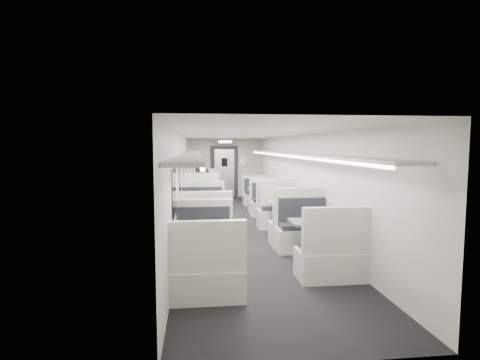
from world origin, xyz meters
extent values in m
cube|color=black|center=(0.00, 0.00, -0.06)|extent=(3.00, 12.00, 0.12)
cube|color=white|center=(0.00, 0.00, 2.46)|extent=(3.00, 12.00, 0.12)
cube|color=silver|center=(0.00, 6.06, 1.20)|extent=(3.00, 0.12, 2.40)
cube|color=silver|center=(0.00, -6.06, 1.20)|extent=(3.00, 0.12, 2.40)
cube|color=silver|center=(-1.56, 0.00, 1.20)|extent=(0.12, 12.00, 2.40)
cube|color=silver|center=(1.56, 0.00, 1.20)|extent=(0.12, 12.00, 2.40)
cube|color=#B1B2A7|center=(-1.00, 2.83, 0.25)|extent=(1.16, 0.65, 0.49)
cube|color=black|center=(-1.00, 2.86, 0.55)|extent=(1.03, 0.51, 0.11)
cube|color=#B1B2A7|center=(-1.00, 2.60, 0.88)|extent=(1.16, 0.13, 0.77)
cube|color=#B1B2A7|center=(-1.00, 4.54, 0.25)|extent=(1.16, 0.65, 0.49)
cube|color=black|center=(-1.00, 4.51, 0.55)|extent=(1.03, 0.51, 0.11)
cube|color=#B1B2A7|center=(-1.00, 4.78, 0.88)|extent=(1.16, 0.13, 0.77)
cylinder|color=silver|center=(-1.00, 3.69, 0.38)|extent=(0.11, 0.11, 0.76)
cylinder|color=silver|center=(-1.00, 3.69, 0.02)|extent=(0.39, 0.39, 0.03)
cube|color=slate|center=(-1.00, 3.69, 0.80)|extent=(0.96, 0.66, 0.04)
cube|color=#B1B2A7|center=(-1.00, 0.24, 0.21)|extent=(0.99, 0.55, 0.42)
cube|color=black|center=(-1.00, 0.27, 0.47)|extent=(0.88, 0.44, 0.09)
cube|color=#B1B2A7|center=(-1.00, 0.04, 0.75)|extent=(0.99, 0.11, 0.66)
cube|color=#B1B2A7|center=(-1.00, 1.70, 0.21)|extent=(0.99, 0.55, 0.42)
cube|color=black|center=(-1.00, 1.68, 0.47)|extent=(0.88, 0.44, 0.09)
cube|color=#B1B2A7|center=(-1.00, 1.90, 0.75)|extent=(0.99, 0.11, 0.66)
cylinder|color=silver|center=(-1.00, 0.97, 0.32)|extent=(0.09, 0.09, 0.65)
cylinder|color=silver|center=(-1.00, 0.97, 0.01)|extent=(0.34, 0.34, 0.03)
cube|color=slate|center=(-1.00, 0.97, 0.68)|extent=(0.82, 0.56, 0.04)
cube|color=#B1B2A7|center=(-1.00, -1.83, 0.24)|extent=(1.13, 0.63, 0.48)
cube|color=black|center=(-1.00, -1.80, 0.53)|extent=(1.00, 0.50, 0.11)
cube|color=#B1B2A7|center=(-1.00, -2.06, 0.85)|extent=(1.13, 0.13, 0.75)
cube|color=#B1B2A7|center=(-1.00, -0.16, 0.24)|extent=(1.13, 0.63, 0.48)
cube|color=black|center=(-1.00, -0.20, 0.53)|extent=(1.00, 0.50, 0.11)
cube|color=#B1B2A7|center=(-1.00, 0.07, 0.85)|extent=(1.13, 0.13, 0.75)
cylinder|color=silver|center=(-1.00, -1.00, 0.37)|extent=(0.11, 0.11, 0.74)
cylinder|color=silver|center=(-1.00, -1.00, 0.02)|extent=(0.38, 0.38, 0.03)
cube|color=slate|center=(-1.00, -1.00, 0.78)|extent=(0.94, 0.64, 0.04)
cube|color=#B1B2A7|center=(-1.00, -4.29, 0.22)|extent=(1.05, 0.58, 0.45)
cube|color=black|center=(-1.00, -4.26, 0.50)|extent=(0.93, 0.47, 0.10)
cube|color=#B1B2A7|center=(-1.00, -4.50, 0.79)|extent=(1.05, 0.12, 0.69)
cube|color=#B1B2A7|center=(-1.00, -2.74, 0.22)|extent=(1.05, 0.58, 0.45)
cube|color=black|center=(-1.00, -2.77, 0.50)|extent=(0.93, 0.47, 0.10)
cube|color=#B1B2A7|center=(-1.00, -2.53, 0.79)|extent=(1.05, 0.12, 0.69)
cylinder|color=silver|center=(-1.00, -3.51, 0.34)|extent=(0.10, 0.10, 0.68)
cylinder|color=silver|center=(-1.00, -3.51, 0.01)|extent=(0.36, 0.36, 0.03)
cube|color=slate|center=(-1.00, -3.51, 0.72)|extent=(0.87, 0.59, 0.04)
cube|color=#B1B2A7|center=(1.00, 2.39, 0.21)|extent=(0.97, 0.54, 0.41)
cube|color=black|center=(1.00, 2.42, 0.46)|extent=(0.86, 0.43, 0.09)
cube|color=#B1B2A7|center=(1.00, 2.19, 0.73)|extent=(0.97, 0.11, 0.64)
cube|color=#B1B2A7|center=(1.00, 3.82, 0.21)|extent=(0.97, 0.54, 0.41)
cube|color=black|center=(1.00, 3.79, 0.46)|extent=(0.86, 0.43, 0.09)
cube|color=#B1B2A7|center=(1.00, 4.02, 0.73)|extent=(0.97, 0.11, 0.64)
cylinder|color=silver|center=(1.00, 3.11, 0.32)|extent=(0.09, 0.09, 0.63)
cylinder|color=silver|center=(1.00, 3.11, 0.01)|extent=(0.33, 0.33, 0.03)
cube|color=slate|center=(1.00, 3.11, 0.67)|extent=(0.81, 0.55, 0.04)
cube|color=#B1B2A7|center=(1.00, 0.20, 0.22)|extent=(1.04, 0.58, 0.44)
cube|color=black|center=(1.00, 0.23, 0.49)|extent=(0.92, 0.46, 0.10)
cube|color=#B1B2A7|center=(1.00, -0.01, 0.78)|extent=(1.04, 0.12, 0.68)
cube|color=#B1B2A7|center=(1.00, 1.73, 0.22)|extent=(1.04, 0.58, 0.44)
cube|color=black|center=(1.00, 1.70, 0.49)|extent=(0.92, 0.46, 0.10)
cube|color=#B1B2A7|center=(1.00, 1.94, 0.78)|extent=(1.04, 0.12, 0.68)
cylinder|color=silver|center=(1.00, 0.97, 0.34)|extent=(0.10, 0.10, 0.67)
cylinder|color=silver|center=(1.00, 0.97, 0.01)|extent=(0.35, 0.35, 0.03)
cube|color=slate|center=(1.00, 0.97, 0.71)|extent=(0.86, 0.59, 0.04)
cube|color=#B1B2A7|center=(1.00, -1.68, 0.24)|extent=(1.15, 0.64, 0.49)
cube|color=black|center=(1.00, -1.64, 0.54)|extent=(1.02, 0.51, 0.11)
cube|color=#B1B2A7|center=(1.00, -1.91, 0.87)|extent=(1.15, 0.13, 0.76)
cube|color=#B1B2A7|center=(1.00, 0.02, 0.24)|extent=(1.15, 0.64, 0.49)
cube|color=black|center=(1.00, -0.01, 0.54)|extent=(1.02, 0.51, 0.11)
cube|color=#B1B2A7|center=(1.00, 0.25, 0.87)|extent=(1.15, 0.13, 0.76)
cylinder|color=silver|center=(1.00, -0.83, 0.37)|extent=(0.11, 0.11, 0.75)
cylinder|color=silver|center=(1.00, -0.83, 0.02)|extent=(0.39, 0.39, 0.03)
cube|color=slate|center=(1.00, -0.83, 0.79)|extent=(0.96, 0.65, 0.04)
cube|color=#B1B2A7|center=(1.00, -3.74, 0.23)|extent=(1.10, 0.61, 0.47)
cube|color=black|center=(1.00, -3.71, 0.52)|extent=(0.98, 0.49, 0.10)
cube|color=#B1B2A7|center=(1.00, -3.96, 0.83)|extent=(1.10, 0.12, 0.73)
cube|color=#B1B2A7|center=(1.00, -2.12, 0.23)|extent=(1.10, 0.61, 0.47)
cube|color=black|center=(1.00, -2.15, 0.52)|extent=(0.98, 0.49, 0.10)
cube|color=#B1B2A7|center=(1.00, -1.90, 0.83)|extent=(1.10, 0.12, 0.73)
cylinder|color=silver|center=(1.00, -2.93, 0.36)|extent=(0.10, 0.10, 0.72)
cylinder|color=silver|center=(1.00, -2.93, 0.02)|extent=(0.37, 0.37, 0.03)
cube|color=slate|center=(1.00, -2.93, 0.76)|extent=(0.91, 0.62, 0.04)
imported|color=black|center=(-0.94, 3.41, 0.87)|extent=(0.64, 0.42, 1.73)
cube|color=black|center=(-1.49, 3.40, 1.35)|extent=(0.02, 1.18, 0.84)
cube|color=black|center=(-1.49, 1.20, 1.35)|extent=(0.02, 1.18, 0.84)
cube|color=black|center=(-1.49, -1.00, 1.35)|extent=(0.02, 1.18, 0.84)
cube|color=black|center=(-1.49, -3.20, 1.35)|extent=(0.02, 1.18, 0.84)
cube|color=#B1B2A7|center=(-1.26, -0.30, 1.92)|extent=(0.46, 10.40, 0.05)
cube|color=white|center=(-1.06, -0.30, 1.87)|extent=(0.05, 10.20, 0.04)
cube|color=#B1B2A7|center=(1.26, -0.30, 1.92)|extent=(0.46, 10.40, 0.05)
cube|color=white|center=(1.06, -0.30, 1.87)|extent=(0.05, 10.20, 0.04)
cube|color=black|center=(0.00, 5.94, 1.05)|extent=(1.10, 0.10, 2.10)
cube|color=silver|center=(0.00, 5.91, 1.00)|extent=(0.80, 0.05, 1.95)
cube|color=black|center=(0.00, 5.87, 1.45)|extent=(0.25, 0.02, 0.35)
cube|color=black|center=(0.00, 5.45, 2.28)|extent=(0.62, 0.10, 0.16)
cube|color=white|center=(0.00, 5.39, 2.28)|extent=(0.54, 0.02, 0.10)
cube|color=white|center=(0.75, 5.92, 1.50)|extent=(0.32, 0.02, 0.40)
camera|label=1|loc=(-1.12, -9.35, 2.12)|focal=28.00mm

